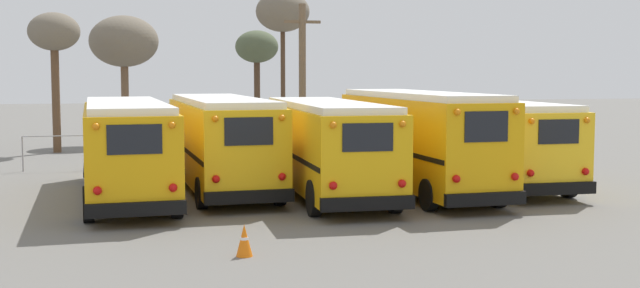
{
  "coord_description": "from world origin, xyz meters",
  "views": [
    {
      "loc": [
        -6.25,
        -25.68,
        3.95
      ],
      "look_at": [
        0.0,
        -0.1,
        1.59
      ],
      "focal_mm": 45.0,
      "sensor_mm": 36.0,
      "label": 1
    }
  ],
  "objects_px": {
    "bare_tree_1": "(283,13)",
    "bare_tree_2": "(124,42)",
    "bare_tree_3": "(54,36)",
    "traffic_cone": "(244,240)",
    "school_bus_0": "(126,145)",
    "school_bus_1": "(221,140)",
    "bare_tree_0": "(257,49)",
    "school_bus_2": "(327,144)",
    "utility_pole": "(302,77)",
    "school_bus_3": "(418,138)",
    "school_bus_4": "(491,139)"
  },
  "relations": [
    {
      "from": "bare_tree_1",
      "to": "bare_tree_2",
      "type": "bearing_deg",
      "value": 167.29
    },
    {
      "from": "bare_tree_3",
      "to": "traffic_cone",
      "type": "height_order",
      "value": "bare_tree_3"
    },
    {
      "from": "school_bus_0",
      "to": "bare_tree_3",
      "type": "distance_m",
      "value": 16.42
    },
    {
      "from": "school_bus_1",
      "to": "bare_tree_0",
      "type": "height_order",
      "value": "bare_tree_0"
    },
    {
      "from": "school_bus_2",
      "to": "bare_tree_0",
      "type": "xyz_separation_m",
      "value": [
        1.75,
        24.51,
        3.72
      ]
    },
    {
      "from": "school_bus_2",
      "to": "utility_pole",
      "type": "relative_size",
      "value": 1.37
    },
    {
      "from": "school_bus_0",
      "to": "bare_tree_2",
      "type": "xyz_separation_m",
      "value": [
        0.03,
        19.56,
        3.91
      ]
    },
    {
      "from": "school_bus_2",
      "to": "bare_tree_2",
      "type": "distance_m",
      "value": 21.9
    },
    {
      "from": "school_bus_3",
      "to": "bare_tree_0",
      "type": "height_order",
      "value": "bare_tree_0"
    },
    {
      "from": "bare_tree_2",
      "to": "traffic_cone",
      "type": "relative_size",
      "value": 10.03
    },
    {
      "from": "school_bus_2",
      "to": "traffic_cone",
      "type": "relative_size",
      "value": 14.17
    },
    {
      "from": "school_bus_0",
      "to": "traffic_cone",
      "type": "bearing_deg",
      "value": -74.73
    },
    {
      "from": "utility_pole",
      "to": "bare_tree_0",
      "type": "distance_m",
      "value": 11.13
    },
    {
      "from": "school_bus_3",
      "to": "bare_tree_1",
      "type": "xyz_separation_m",
      "value": [
        -0.87,
        18.69,
        5.38
      ]
    },
    {
      "from": "bare_tree_3",
      "to": "traffic_cone",
      "type": "xyz_separation_m",
      "value": [
        5.71,
        -24.46,
        -5.36
      ]
    },
    {
      "from": "utility_pole",
      "to": "bare_tree_0",
      "type": "relative_size",
      "value": 1.11
    },
    {
      "from": "school_bus_0",
      "to": "school_bus_2",
      "type": "xyz_separation_m",
      "value": [
        6.24,
        -1.07,
        -0.01
      ]
    },
    {
      "from": "bare_tree_0",
      "to": "bare_tree_3",
      "type": "xyz_separation_m",
      "value": [
        -11.27,
        -7.87,
        0.34
      ]
    },
    {
      "from": "utility_pole",
      "to": "traffic_cone",
      "type": "xyz_separation_m",
      "value": [
        -6.0,
        -21.34,
        -3.38
      ]
    },
    {
      "from": "school_bus_1",
      "to": "school_bus_3",
      "type": "relative_size",
      "value": 1.05
    },
    {
      "from": "bare_tree_2",
      "to": "school_bus_2",
      "type": "bearing_deg",
      "value": -73.24
    },
    {
      "from": "school_bus_0",
      "to": "bare_tree_3",
      "type": "xyz_separation_m",
      "value": [
        -3.28,
        15.57,
        4.05
      ]
    },
    {
      "from": "school_bus_1",
      "to": "utility_pole",
      "type": "distance_m",
      "value": 12.69
    },
    {
      "from": "utility_pole",
      "to": "school_bus_4",
      "type": "bearing_deg",
      "value": -71.89
    },
    {
      "from": "school_bus_1",
      "to": "school_bus_3",
      "type": "bearing_deg",
      "value": -18.83
    },
    {
      "from": "school_bus_0",
      "to": "school_bus_2",
      "type": "relative_size",
      "value": 1.09
    },
    {
      "from": "school_bus_2",
      "to": "bare_tree_3",
      "type": "bearing_deg",
      "value": 119.78
    },
    {
      "from": "traffic_cone",
      "to": "school_bus_1",
      "type": "bearing_deg",
      "value": 86.05
    },
    {
      "from": "bare_tree_2",
      "to": "traffic_cone",
      "type": "distance_m",
      "value": 29.03
    },
    {
      "from": "school_bus_3",
      "to": "bare_tree_1",
      "type": "relative_size",
      "value": 1.17
    },
    {
      "from": "school_bus_4",
      "to": "bare_tree_1",
      "type": "xyz_separation_m",
      "value": [
        -3.99,
        17.57,
        5.56
      ]
    },
    {
      "from": "bare_tree_0",
      "to": "traffic_cone",
      "type": "xyz_separation_m",
      "value": [
        -5.56,
        -32.34,
        -5.03
      ]
    },
    {
      "from": "bare_tree_0",
      "to": "bare_tree_1",
      "type": "xyz_separation_m",
      "value": [
        0.5,
        -5.79,
        1.79
      ]
    },
    {
      "from": "bare_tree_0",
      "to": "bare_tree_3",
      "type": "bearing_deg",
      "value": -145.06
    },
    {
      "from": "school_bus_1",
      "to": "school_bus_4",
      "type": "distance_m",
      "value": 9.41
    },
    {
      "from": "school_bus_1",
      "to": "utility_pole",
      "type": "relative_size",
      "value": 1.41
    },
    {
      "from": "utility_pole",
      "to": "bare_tree_1",
      "type": "relative_size",
      "value": 0.87
    },
    {
      "from": "school_bus_4",
      "to": "bare_tree_0",
      "type": "height_order",
      "value": "bare_tree_0"
    },
    {
      "from": "school_bus_0",
      "to": "bare_tree_0",
      "type": "distance_m",
      "value": 25.04
    },
    {
      "from": "school_bus_0",
      "to": "bare_tree_1",
      "type": "bearing_deg",
      "value": 64.32
    },
    {
      "from": "school_bus_0",
      "to": "utility_pole",
      "type": "bearing_deg",
      "value": 55.87
    },
    {
      "from": "bare_tree_0",
      "to": "bare_tree_2",
      "type": "height_order",
      "value": "bare_tree_2"
    },
    {
      "from": "school_bus_0",
      "to": "school_bus_1",
      "type": "height_order",
      "value": "school_bus_1"
    },
    {
      "from": "bare_tree_2",
      "to": "bare_tree_3",
      "type": "height_order",
      "value": "bare_tree_2"
    },
    {
      "from": "school_bus_4",
      "to": "bare_tree_0",
      "type": "bearing_deg",
      "value": 100.87
    },
    {
      "from": "school_bus_4",
      "to": "traffic_cone",
      "type": "relative_size",
      "value": 13.55
    },
    {
      "from": "bare_tree_0",
      "to": "school_bus_3",
      "type": "bearing_deg",
      "value": -86.8
    },
    {
      "from": "bare_tree_2",
      "to": "school_bus_3",
      "type": "bearing_deg",
      "value": -65.62
    },
    {
      "from": "school_bus_3",
      "to": "utility_pole",
      "type": "height_order",
      "value": "utility_pole"
    },
    {
      "from": "school_bus_3",
      "to": "utility_pole",
      "type": "bearing_deg",
      "value": 93.93
    }
  ]
}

